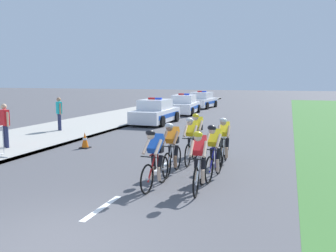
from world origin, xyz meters
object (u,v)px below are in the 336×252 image
(cyclist_third, at_px, (172,147))
(police_car_third, at_px, (202,101))
(cyclist_fourth, at_px, (214,151))
(cyclist_sixth, at_px, (224,140))
(cyclist_lead, at_px, (155,158))
(spectator_closest, at_px, (5,123))
(spectator_middle, at_px, (59,111))
(police_car_nearest, at_px, (156,113))
(traffic_cone_near, at_px, (85,140))
(cyclist_seventh, at_px, (197,133))
(police_car_second, at_px, (184,105))
(cyclist_second, at_px, (199,160))
(cyclist_fifth, at_px, (191,140))

(cyclist_third, bearing_deg, police_car_third, 101.13)
(cyclist_fourth, height_order, cyclist_sixth, same)
(cyclist_lead, relative_size, spectator_closest, 1.03)
(cyclist_third, height_order, cyclist_fourth, same)
(spectator_middle, bearing_deg, police_car_nearest, 56.25)
(spectator_closest, bearing_deg, cyclist_sixth, 3.42)
(cyclist_lead, height_order, traffic_cone_near, cyclist_lead)
(cyclist_lead, xyz_separation_m, cyclist_sixth, (1.19, 3.13, 0.00))
(cyclist_lead, bearing_deg, cyclist_seventh, 89.45)
(police_car_second, bearing_deg, cyclist_fourth, -71.36)
(spectator_closest, bearing_deg, cyclist_second, -17.11)
(cyclist_seventh, height_order, police_car_third, police_car_third)
(cyclist_second, xyz_separation_m, police_car_second, (-5.67, 18.38, -0.11))
(cyclist_third, relative_size, police_car_second, 0.38)
(cyclist_second, bearing_deg, spectator_closest, 162.89)
(cyclist_sixth, xyz_separation_m, spectator_closest, (-8.27, -0.49, 0.30))
(cyclist_second, xyz_separation_m, cyclist_third, (-1.11, 1.29, 0.00))
(cyclist_fourth, height_order, police_car_third, police_car_third)
(cyclist_third, distance_m, cyclist_seventh, 2.79)
(cyclist_sixth, height_order, cyclist_seventh, same)
(cyclist_sixth, bearing_deg, spectator_middle, 155.81)
(cyclist_fourth, distance_m, cyclist_seventh, 3.09)
(police_car_third, bearing_deg, traffic_cone_near, -89.78)
(cyclist_fourth, relative_size, cyclist_fifth, 1.00)
(cyclist_second, height_order, cyclist_third, same)
(cyclist_lead, relative_size, cyclist_sixth, 1.00)
(spectator_closest, relative_size, spectator_middle, 1.00)
(traffic_cone_near, bearing_deg, cyclist_third, -30.41)
(cyclist_fifth, height_order, police_car_second, police_car_second)
(police_car_nearest, bearing_deg, cyclist_fourth, -61.97)
(police_car_second, bearing_deg, police_car_nearest, -90.01)
(cyclist_lead, distance_m, cyclist_second, 1.11)
(cyclist_third, distance_m, police_car_second, 17.68)
(cyclist_third, distance_m, cyclist_sixth, 2.10)
(cyclist_fifth, relative_size, spectator_middle, 1.03)
(cyclist_fifth, bearing_deg, cyclist_third, -97.43)
(police_car_third, height_order, spectator_closest, spectator_closest)
(traffic_cone_near, bearing_deg, cyclist_seventh, 2.09)
(cyclist_seventh, relative_size, police_car_third, 0.38)
(cyclist_fifth, bearing_deg, spectator_middle, 151.63)
(cyclist_fifth, bearing_deg, spectator_closest, -178.32)
(cyclist_lead, bearing_deg, cyclist_second, 6.13)
(police_car_second, bearing_deg, cyclist_lead, -76.14)
(cyclist_second, height_order, cyclist_fifth, same)
(cyclist_fifth, distance_m, spectator_middle, 9.19)
(police_car_nearest, relative_size, police_car_second, 0.98)
(cyclist_fifth, bearing_deg, traffic_cone_near, 165.74)
(police_car_nearest, distance_m, police_car_second, 6.28)
(police_car_second, bearing_deg, cyclist_seventh, -72.15)
(police_car_second, height_order, traffic_cone_near, police_car_second)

